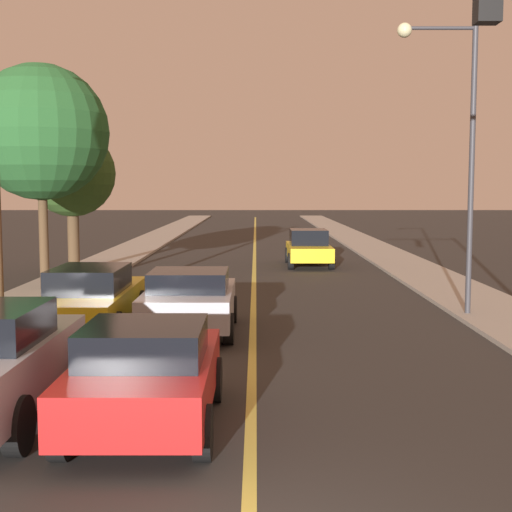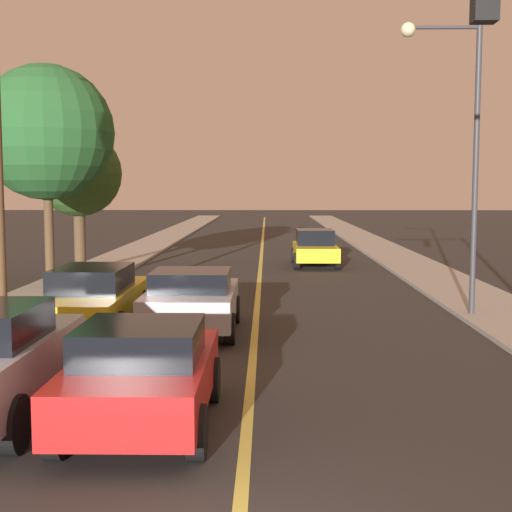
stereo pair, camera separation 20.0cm
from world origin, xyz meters
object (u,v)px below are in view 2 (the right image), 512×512
Objects in this scene: car_near_lane_front at (142,373)px; tree_left_near at (78,174)px; car_far_oncoming at (315,248)px; tree_left_far at (46,133)px; car_outer_lane_second at (94,298)px; streetlamp_right at (458,128)px; car_near_lane_second at (192,300)px.

tree_left_near is at bearing 107.30° from car_near_lane_front.
car_far_oncoming is 0.61× the size of tree_left_far.
car_near_lane_front is 0.79× the size of car_outer_lane_second.
streetlamp_right is at bearing 102.58° from car_far_oncoming.
tree_left_far is (-11.53, 4.28, 0.23)m from streetlamp_right.
car_near_lane_front is at bearing 79.68° from car_far_oncoming.
tree_left_near is (-11.83, 9.04, -0.96)m from streetlamp_right.
tree_left_near is (-9.14, -3.01, 3.02)m from car_far_oncoming.
car_outer_lane_second is (-2.24, 6.50, 0.03)m from car_near_lane_front.
car_outer_lane_second is at bearing -167.85° from streetlamp_right.
tree_left_far reaches higher than car_outer_lane_second.
car_near_lane_front is 6.87m from car_outer_lane_second.
car_far_oncoming is 0.59× the size of streetlamp_right.
tree_left_near is (-5.42, 17.40, 3.03)m from car_near_lane_front.
streetlamp_right reaches higher than car_outer_lane_second.
streetlamp_right is 12.30m from tree_left_far.
car_outer_lane_second is 0.68× the size of streetlamp_right.
car_far_oncoming is 12.97m from streetlamp_right.
streetlamp_right is (6.41, 8.36, 3.98)m from car_near_lane_front.
tree_left_near is at bearing 116.24° from car_near_lane_second.
car_near_lane_second is at bearing 90.00° from car_near_lane_front.
tree_left_far is at bearing 159.61° from streetlamp_right.
car_near_lane_front is 18.47m from tree_left_near.
tree_left_far is at bearing 112.06° from car_near_lane_front.
car_outer_lane_second is 11.74m from tree_left_near.
car_near_lane_second is 0.54× the size of streetlamp_right.
tree_left_near reaches higher than car_outer_lane_second.
car_outer_lane_second is at bearing 109.03° from car_near_lane_front.
car_near_lane_second is 0.56× the size of tree_left_far.
car_outer_lane_second is 15.13m from car_far_oncoming.
tree_left_near is at bearing 93.57° from tree_left_far.
car_outer_lane_second is 0.70× the size of tree_left_far.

